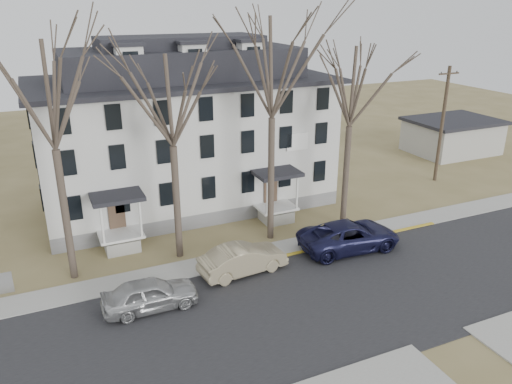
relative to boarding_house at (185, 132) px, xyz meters
name	(u,v)px	position (x,y,z in m)	size (l,w,h in m)	color
ground	(342,326)	(2.00, -17.95, -5.38)	(120.00, 120.00, 0.00)	olive
main_road	(320,304)	(2.00, -15.95, -5.38)	(120.00, 10.00, 0.04)	#27272A
far_sidewalk	(268,252)	(2.00, -9.95, -5.38)	(120.00, 2.00, 0.08)	#A09F97
yellow_curb	(346,243)	(7.00, -10.85, -5.38)	(14.00, 0.25, 0.06)	gold
boarding_house	(185,132)	(0.00, 0.00, 0.00)	(20.80, 12.36, 12.05)	slate
distant_building	(452,136)	(28.00, 2.05, -3.70)	(8.50, 6.50, 3.35)	#A09F97
tree_far_left	(46,88)	(-9.00, -8.15, 4.96)	(8.40, 8.40, 13.72)	#473B31
tree_mid_left	(170,95)	(-3.00, -8.15, 4.22)	(7.80, 7.80, 12.74)	#473B31
tree_center	(272,61)	(3.00, -8.15, 5.71)	(9.00, 9.00, 14.70)	#473B31
tree_mid_right	(352,81)	(8.50, -8.15, 4.22)	(7.80, 7.80, 12.74)	#473B31
utility_pole_far	(442,123)	(20.50, -3.95, -0.47)	(2.00, 0.28, 9.50)	#3D3023
car_silver	(150,295)	(-5.83, -12.92, -4.58)	(1.88, 4.67, 1.59)	#A6A7A7
car_tan	(243,260)	(-0.33, -11.56, -4.56)	(1.73, 4.97, 1.64)	#9B8E6D
car_navy	(349,236)	(6.67, -11.57, -4.51)	(2.89, 6.26, 1.74)	#171738
bicycle_left	(118,239)	(-6.11, -5.34, -4.91)	(0.62, 1.77, 0.93)	black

